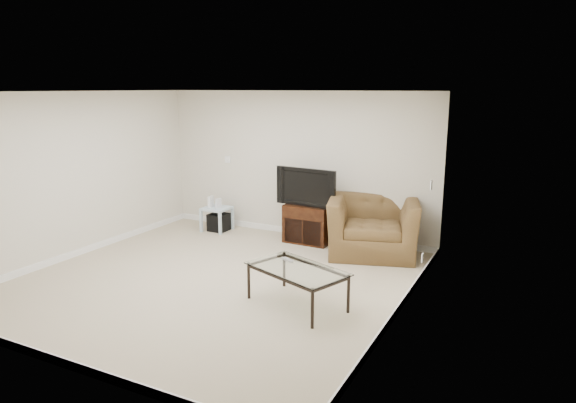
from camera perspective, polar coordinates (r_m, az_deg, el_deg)
The scene contains 18 objects.
floor at distance 7.11m, azimuth -8.07°, elevation -8.59°, with size 5.00×5.00×0.00m, color tan.
ceiling at distance 6.64m, azimuth -8.75°, elevation 11.98°, with size 5.00×5.00×0.00m, color white.
wall_back at distance 8.89m, azimuth 0.90°, elevation 4.15°, with size 5.00×0.02×2.50m, color silver.
wall_left at distance 8.44m, azimuth -22.46°, elevation 2.74°, with size 0.02×5.00×2.50m, color silver.
wall_right at distance 5.73m, azimuth 12.56°, elevation -0.88°, with size 0.02×5.00×2.50m, color silver.
plate_back at distance 9.57m, azimuth -6.72°, elevation 4.66°, with size 0.12×0.02×0.12m, color white.
plate_right_switch at distance 7.26m, azimuth 15.63°, elevation 1.77°, with size 0.02×0.09×0.13m, color white.
plate_right_outlet at distance 7.21m, azimuth 14.71°, elevation -6.06°, with size 0.02×0.08×0.12m, color white.
tv_stand at distance 8.63m, azimuth 2.40°, elevation -2.42°, with size 0.77×0.54×0.64m, color black, non-canonical shape.
dvd_player at distance 8.54m, azimuth 2.29°, elevation -1.10°, with size 0.39×0.28×0.06m, color black.
television at distance 8.46m, azimuth 2.35°, elevation 1.70°, with size 1.02×0.20×0.63m, color black.
side_table at distance 9.40m, azimuth -7.90°, elevation -1.94°, with size 0.45×0.45×0.43m, color #CCEDF6, non-canonical shape.
subwoofer at distance 9.41m, azimuth -7.69°, elevation -2.30°, with size 0.32×0.32×0.32m, color black.
game_console at distance 9.37m, azimuth -8.57°, elevation -0.01°, with size 0.05×0.14×0.20m, color white.
game_case at distance 9.28m, azimuth -7.74°, elevation -0.19°, with size 0.05×0.13×0.17m, color silver.
recliner at distance 8.05m, azimuth 9.45°, elevation -1.70°, with size 1.35×0.88×1.18m, color #503A1F.
coffee_table at distance 6.18m, azimuth 1.00°, elevation -9.47°, with size 1.19×0.67×0.46m, color black, non-canonical shape.
remote at distance 6.35m, azimuth -0.04°, elevation -6.49°, with size 0.19×0.05×0.02m, color #B2B2B7.
Camera 1 is at (3.84, -5.41, 2.55)m, focal length 32.00 mm.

